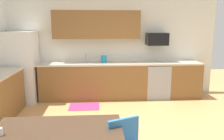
% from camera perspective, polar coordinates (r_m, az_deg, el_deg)
% --- Properties ---
extents(wall_back, '(5.80, 0.10, 2.70)m').
position_cam_1_polar(wall_back, '(6.03, -1.04, 6.25)').
color(wall_back, silver).
rests_on(wall_back, ground).
extents(cabinet_run_back, '(2.72, 0.60, 0.90)m').
position_cam_1_polar(cabinet_run_back, '(5.83, -4.69, -2.93)').
color(cabinet_run_back, brown).
rests_on(cabinet_run_back, ground).
extents(cabinet_run_back_right, '(0.83, 0.60, 0.90)m').
position_cam_1_polar(cabinet_run_back_right, '(6.25, 17.65, -2.46)').
color(cabinet_run_back_right, brown).
rests_on(cabinet_run_back_right, ground).
extents(countertop_back, '(4.80, 0.64, 0.04)m').
position_cam_1_polar(countertop_back, '(5.74, -0.86, 1.68)').
color(countertop_back, beige).
rests_on(countertop_back, cabinet_run_back).
extents(upper_cabinets_back, '(2.20, 0.34, 0.70)m').
position_cam_1_polar(upper_cabinets_back, '(5.79, -3.98, 11.48)').
color(upper_cabinets_back, brown).
extents(refrigerator, '(0.76, 0.70, 1.74)m').
position_cam_1_polar(refrigerator, '(5.97, -22.21, 0.72)').
color(refrigerator, white).
rests_on(refrigerator, ground).
extents(oven_range, '(0.60, 0.60, 0.91)m').
position_cam_1_polar(oven_range, '(6.03, 11.29, -2.59)').
color(oven_range, '#999BA0').
rests_on(oven_range, ground).
extents(microwave, '(0.54, 0.36, 0.32)m').
position_cam_1_polar(microwave, '(5.97, 11.43, 7.76)').
color(microwave, black).
extents(sink_basin, '(0.48, 0.40, 0.14)m').
position_cam_1_polar(sink_basin, '(5.74, -6.76, 1.21)').
color(sink_basin, '#A5A8AD').
rests_on(sink_basin, countertop_back).
extents(sink_faucet, '(0.02, 0.02, 0.24)m').
position_cam_1_polar(sink_faucet, '(5.90, -6.71, 3.04)').
color(sink_faucet, '#B2B5BA').
rests_on(sink_faucet, countertop_back).
extents(dining_table, '(1.40, 0.90, 0.77)m').
position_cam_1_polar(dining_table, '(2.49, -14.14, -16.62)').
color(dining_table, '#422D1E').
rests_on(dining_table, ground).
extents(floor_mat, '(0.70, 0.50, 0.01)m').
position_cam_1_polar(floor_mat, '(5.34, -7.12, -9.27)').
color(floor_mat, '#CC3372').
rests_on(floor_mat, ground).
extents(kettle, '(0.14, 0.14, 0.20)m').
position_cam_1_polar(kettle, '(5.77, -2.09, 2.73)').
color(kettle, '#198CBF').
rests_on(kettle, countertop_back).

